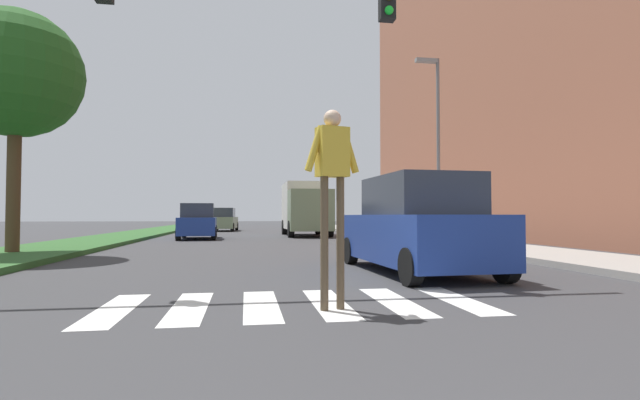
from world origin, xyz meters
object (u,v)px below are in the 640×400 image
tree_mid (16,75)px  street_lamp_right (436,132)px  sedan_midblock (198,223)px  truck_box_delivery (305,208)px  traffic_light_gantry (101,22)px  suv_crossing (416,227)px  sedan_distant (224,220)px  pedestrian_performer (332,176)px

tree_mid → street_lamp_right: size_ratio=0.92×
sedan_midblock → truck_box_delivery: (5.79, 2.91, 0.82)m
traffic_light_gantry → truck_box_delivery: size_ratio=1.44×
traffic_light_gantry → suv_crossing: 6.87m
sedan_distant → truck_box_delivery: 10.48m
street_lamp_right → sedan_midblock: (-10.08, 6.01, -3.78)m
pedestrian_performer → sedan_distant: pedestrian_performer is taller
street_lamp_right → suv_crossing: size_ratio=1.60×
tree_mid → traffic_light_gantry: (4.11, -6.32, -0.81)m
suv_crossing → sedan_midblock: suv_crossing is taller
tree_mid → street_lamp_right: bearing=15.1°
sedan_distant → sedan_midblock: bearing=-93.6°
tree_mid → pedestrian_performer: size_ratio=2.76×
street_lamp_right → sedan_distant: 20.69m
suv_crossing → truck_box_delivery: 17.92m
suv_crossing → truck_box_delivery: (-0.05, 17.90, 0.70)m
pedestrian_performer → sedan_distant: bearing=95.0°
suv_crossing → street_lamp_right: bearing=64.7°
suv_crossing → sedan_distant: suv_crossing is taller
pedestrian_performer → street_lamp_right: bearing=62.0°
street_lamp_right → pedestrian_performer: street_lamp_right is taller
pedestrian_performer → sedan_distant: (-2.67, 30.59, -0.86)m
street_lamp_right → sedan_distant: size_ratio=1.65×
tree_mid → sedan_midblock: 11.52m
pedestrian_performer → suv_crossing: size_ratio=0.53×
tree_mid → sedan_midblock: (4.11, 9.84, -4.36)m
tree_mid → street_lamp_right: 14.71m
suv_crossing → sedan_distant: bearing=100.6°
traffic_light_gantry → street_lamp_right: (10.08, 10.15, 0.23)m
tree_mid → sedan_distant: (4.87, 21.91, -4.37)m
sedan_midblock → truck_box_delivery: bearing=26.7°
street_lamp_right → sedan_midblock: street_lamp_right is taller
tree_mid → street_lamp_right: street_lamp_right is taller
sedan_midblock → truck_box_delivery: 6.53m
tree_mid → pedestrian_performer: 12.02m
sedan_midblock → pedestrian_performer: bearing=-79.5°
suv_crossing → sedan_distant: size_ratio=1.03×
sedan_distant → truck_box_delivery: truck_box_delivery is taller
traffic_light_gantry → street_lamp_right: 14.31m
tree_mid → suv_crossing: tree_mid is taller
pedestrian_performer → truck_box_delivery: bearing=83.7°
street_lamp_right → truck_box_delivery: street_lamp_right is taller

